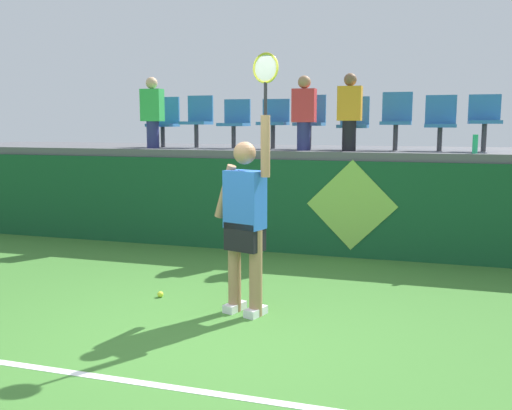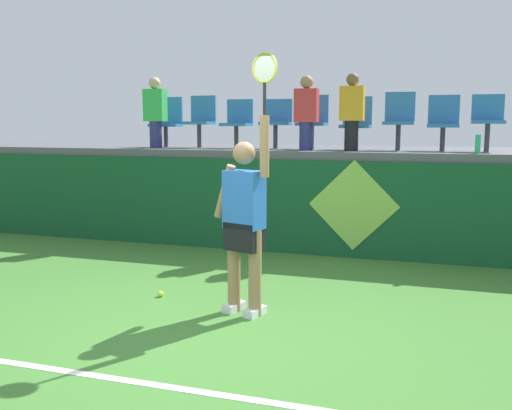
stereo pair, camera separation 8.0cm
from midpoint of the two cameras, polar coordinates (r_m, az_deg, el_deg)
ground_plane at (r=5.29m, az=-4.28°, el=-12.87°), size 40.00×40.00×0.00m
court_back_wall at (r=8.42m, az=4.81°, el=-0.17°), size 13.46×0.20×1.36m
spectator_platform at (r=9.49m, az=6.48°, el=5.24°), size 13.46×2.44×0.12m
court_baseline_stripe at (r=4.46m, az=-9.36°, el=-17.09°), size 12.11×0.08×0.01m
tennis_player at (r=5.66m, az=-0.72°, el=-1.32°), size 0.73×0.36×2.53m
tennis_ball at (r=6.48m, az=-9.04°, el=-8.65°), size 0.07×0.07×0.07m
water_bottle at (r=8.25m, az=21.29°, el=5.61°), size 0.07×0.07×0.25m
stadium_chair_0 at (r=9.94m, az=-8.48°, el=8.30°), size 0.44×0.42×0.84m
stadium_chair_1 at (r=9.68m, az=-5.22°, el=8.50°), size 0.44×0.42×0.85m
stadium_chair_2 at (r=9.44m, az=-1.57°, el=8.32°), size 0.44×0.42×0.79m
stadium_chair_3 at (r=9.24m, az=2.31°, el=8.37°), size 0.44×0.42×0.78m
stadium_chair_4 at (r=9.11m, az=5.89°, el=8.43°), size 0.44×0.42×0.84m
stadium_chair_5 at (r=8.99m, az=10.12°, el=8.16°), size 0.44×0.42×0.80m
stadium_chair_6 at (r=8.93m, az=14.19°, el=8.34°), size 0.44×0.42×0.86m
stadium_chair_7 at (r=8.91m, az=18.24°, el=7.94°), size 0.44×0.42×0.81m
stadium_chair_8 at (r=8.92m, az=22.13°, el=7.93°), size 0.44×0.42×0.81m
spectator_0 at (r=8.54m, az=9.71°, el=9.14°), size 0.34×0.20×1.11m
spectator_1 at (r=9.55m, az=-9.67°, el=9.09°), size 0.34×0.20×1.13m
spectator_2 at (r=8.66m, az=5.25°, el=9.15°), size 0.34×0.20×1.09m
wall_signage_mount at (r=8.31m, az=9.76°, el=-5.16°), size 1.27×0.01×1.39m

